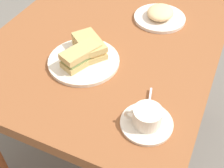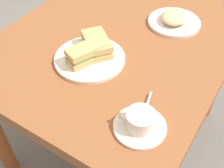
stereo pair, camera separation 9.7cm
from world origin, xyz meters
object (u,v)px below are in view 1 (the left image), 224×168
at_px(sandwich_back, 89,46).
at_px(sandwich_front, 81,56).
at_px(sandwich_plate, 84,61).
at_px(spoon, 149,102).
at_px(coffee_cup, 147,116).
at_px(dining_table, 107,57).
at_px(side_plate, 160,18).
at_px(coffee_saucer, 147,123).

bearing_deg(sandwich_back, sandwich_front, 1.04).
xyz_separation_m(sandwich_plate, spoon, (0.10, 0.29, 0.01)).
distance_m(coffee_cup, spoon, 0.08).
bearing_deg(dining_table, sandwich_plate, -5.02).
height_order(sandwich_back, side_plate, sandwich_back).
height_order(coffee_saucer, side_plate, side_plate).
bearing_deg(dining_table, sandwich_back, -7.54).
bearing_deg(sandwich_front, spoon, 74.23).
xyz_separation_m(sandwich_front, coffee_saucer, (0.16, 0.31, -0.04)).
bearing_deg(dining_table, sandwich_front, -4.50).
relative_size(sandwich_front, spoon, 1.66).
bearing_deg(sandwich_front, dining_table, 175.50).
height_order(dining_table, side_plate, side_plate).
xyz_separation_m(coffee_saucer, spoon, (-0.08, -0.02, 0.01)).
height_order(sandwich_front, side_plate, sandwich_front).
relative_size(coffee_cup, side_plate, 0.50).
relative_size(sandwich_plate, coffee_saucer, 1.65).
xyz_separation_m(dining_table, sandwich_front, (0.19, -0.01, 0.15)).
height_order(sandwich_plate, coffee_cup, coffee_cup).
bearing_deg(sandwich_front, coffee_cup, 62.60).
relative_size(sandwich_plate, coffee_cup, 2.37).
bearing_deg(side_plate, coffee_cup, 13.69).
height_order(dining_table, sandwich_back, sandwich_back).
bearing_deg(coffee_saucer, sandwich_plate, -119.55).
bearing_deg(coffee_saucer, coffee_cup, -74.95).
bearing_deg(spoon, side_plate, -166.09).
bearing_deg(coffee_cup, dining_table, -139.83).
height_order(coffee_cup, spoon, coffee_cup).
relative_size(dining_table, coffee_cup, 9.47).
bearing_deg(sandwich_plate, sandwich_front, 1.04).
bearing_deg(dining_table, coffee_cup, 40.17).
relative_size(spoon, side_plate, 0.43).
relative_size(coffee_saucer, spoon, 1.66).
distance_m(dining_table, sandwich_front, 0.24).
xyz_separation_m(sandwich_plate, sandwich_back, (-0.05, -0.00, 0.04)).
bearing_deg(side_plate, coffee_saucer, 13.83).
xyz_separation_m(sandwich_plate, coffee_saucer, (0.18, 0.31, -0.00)).
relative_size(sandwich_plate, spoon, 2.73).
bearing_deg(sandwich_front, sandwich_plate, -178.96).
height_order(dining_table, coffee_saucer, coffee_saucer).
distance_m(sandwich_front, sandwich_back, 0.07).
bearing_deg(side_plate, sandwich_back, -26.22).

